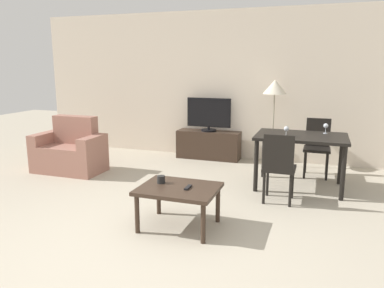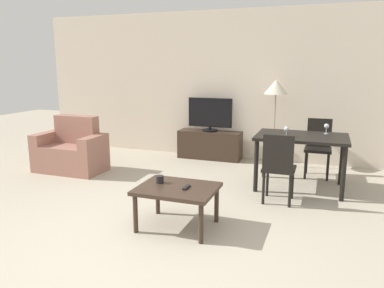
{
  "view_description": "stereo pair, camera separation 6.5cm",
  "coord_description": "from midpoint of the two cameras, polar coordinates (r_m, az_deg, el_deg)",
  "views": [
    {
      "loc": [
        1.63,
        -2.79,
        1.72
      ],
      "look_at": [
        -0.03,
        2.0,
        0.65
      ],
      "focal_mm": 35.0,
      "sensor_mm": 36.0,
      "label": 1
    },
    {
      "loc": [
        1.69,
        -2.77,
        1.72
      ],
      "look_at": [
        -0.03,
        2.0,
        0.65
      ],
      "focal_mm": 35.0,
      "sensor_mm": 36.0,
      "label": 2
    }
  ],
  "objects": [
    {
      "name": "tv_stand",
      "position": [
        7.0,
        2.28,
        -0.11
      ],
      "size": [
        1.17,
        0.37,
        0.52
      ],
      "color": "#38281E",
      "rests_on": "ground_plane"
    },
    {
      "name": "wine_glass_center",
      "position": [
        5.23,
        13.83,
        2.17
      ],
      "size": [
        0.07,
        0.07,
        0.15
      ],
      "color": "silver",
      "rests_on": "dining_table"
    },
    {
      "name": "remote_primary",
      "position": [
        3.95,
        -1.08,
        -6.62
      ],
      "size": [
        0.04,
        0.15,
        0.02
      ],
      "color": "black",
      "rests_on": "coffee_table"
    },
    {
      "name": "dining_chair_near",
      "position": [
        4.79,
        12.72,
        -3.1
      ],
      "size": [
        0.4,
        0.4,
        0.9
      ],
      "color": "black",
      "rests_on": "ground_plane"
    },
    {
      "name": "dining_chair_far",
      "position": [
        6.19,
        18.26,
        -0.02
      ],
      "size": [
        0.4,
        0.4,
        0.9
      ],
      "color": "black",
      "rests_on": "ground_plane"
    },
    {
      "name": "floor_lamp",
      "position": [
        6.46,
        12.21,
        7.99
      ],
      "size": [
        0.4,
        0.4,
        1.49
      ],
      "color": "gray",
      "rests_on": "ground_plane"
    },
    {
      "name": "tv",
      "position": [
        6.9,
        2.31,
        4.51
      ],
      "size": [
        0.82,
        0.29,
        0.61
      ],
      "color": "black",
      "rests_on": "tv_stand"
    },
    {
      "name": "wine_glass_left",
      "position": [
        5.65,
        19.4,
        2.54
      ],
      "size": [
        0.07,
        0.07,
        0.15
      ],
      "color": "silver",
      "rests_on": "dining_table"
    },
    {
      "name": "ground_plane",
      "position": [
        3.67,
        -10.79,
        -16.29
      ],
      "size": [
        18.0,
        18.0,
        0.0
      ],
      "primitive_type": "plane",
      "color": "#B2A893"
    },
    {
      "name": "dining_table",
      "position": [
        5.45,
        15.94,
        0.31
      ],
      "size": [
        1.24,
        0.84,
        0.76
      ],
      "color": "black",
      "rests_on": "ground_plane"
    },
    {
      "name": "armchair",
      "position": [
        6.47,
        -18.35,
        -1.15
      ],
      "size": [
        1.11,
        0.63,
        0.9
      ],
      "color": "#9E6B5B",
      "rests_on": "ground_plane"
    },
    {
      "name": "coffee_table",
      "position": [
        4.02,
        -2.5,
        -7.33
      ],
      "size": [
        0.83,
        0.66,
        0.45
      ],
      "color": "#38281E",
      "rests_on": "ground_plane"
    },
    {
      "name": "cup_white_near",
      "position": [
        4.13,
        -5.18,
        -5.4
      ],
      "size": [
        0.09,
        0.09,
        0.08
      ],
      "color": "black",
      "rests_on": "coffee_table"
    },
    {
      "name": "wall_back",
      "position": [
        7.02,
        5.43,
        8.86
      ],
      "size": [
        7.73,
        0.06,
        2.7
      ],
      "color": "beige",
      "rests_on": "ground_plane"
    }
  ]
}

